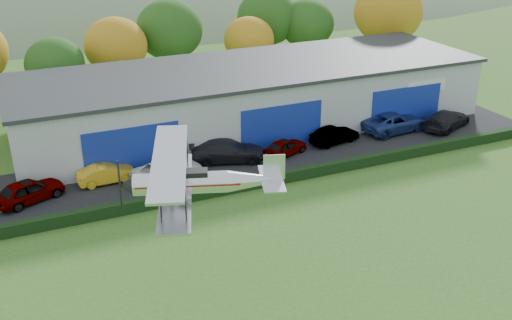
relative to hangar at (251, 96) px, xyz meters
name	(u,v)px	position (x,y,z in m)	size (l,w,h in m)	color
apron	(264,156)	(-2.00, -6.98, -2.63)	(48.00, 9.00, 0.05)	black
hedge	(292,175)	(-2.00, -11.78, -2.26)	(46.00, 0.60, 0.80)	black
hangar	(251,96)	(0.00, 0.00, 0.00)	(40.60, 12.60, 5.30)	#B2B7BC
tree_belt	(163,37)	(-4.15, 12.64, 2.95)	(75.70, 13.22, 10.12)	#3D2614
distant_hills	(33,35)	(-9.38, 112.02, -15.70)	(430.00, 196.00, 56.00)	#4C6642
car_0	(29,191)	(-19.40, -7.62, -1.81)	(1.87, 4.65, 1.58)	gray
car_1	(106,174)	(-14.14, -6.81, -1.94)	(1.42, 4.06, 1.34)	gold
car_2	(167,170)	(-10.07, -8.05, -1.89)	(2.38, 5.17, 1.44)	silver
car_3	(228,151)	(-4.95, -6.76, -1.77)	(2.35, 5.78, 1.68)	black
car_4	(285,147)	(-0.42, -7.49, -1.95)	(1.56, 3.88, 1.32)	gray
car_5	(335,135)	(4.34, -6.98, -1.91)	(1.47, 4.23, 1.39)	gray
car_6	(394,122)	(10.43, -6.68, -1.78)	(2.73, 5.93, 1.65)	navy
car_7	(447,119)	(15.07, -7.89, -1.82)	(2.19, 5.40, 1.57)	black
biplane	(195,181)	(-12.56, -22.16, 3.94)	(7.78, 8.77, 3.30)	silver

